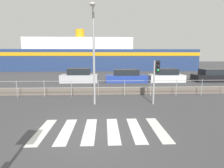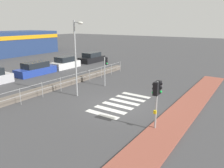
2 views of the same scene
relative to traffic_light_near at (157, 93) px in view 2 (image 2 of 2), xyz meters
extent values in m
plane|color=#424244|center=(2.02, 3.55, -2.07)|extent=(160.00, 160.00, 0.00)
cube|color=#934C3D|center=(2.02, -0.55, -2.01)|extent=(24.00, 1.80, 0.12)
cube|color=silver|center=(0.08, 3.55, -2.07)|extent=(0.45, 2.40, 0.01)
cube|color=silver|center=(0.98, 3.55, -2.07)|extent=(0.45, 2.40, 0.01)
cube|color=silver|center=(1.88, 3.55, -2.07)|extent=(0.45, 2.40, 0.01)
cube|color=silver|center=(2.78, 3.55, -2.07)|extent=(0.45, 2.40, 0.01)
cube|color=silver|center=(3.68, 3.55, -2.07)|extent=(0.45, 2.40, 0.01)
cube|color=silver|center=(4.58, 3.55, -2.07)|extent=(0.45, 2.40, 0.01)
cube|color=#6B6056|center=(2.02, 10.10, -1.83)|extent=(20.76, 0.55, 0.49)
cylinder|color=#9EA0A3|center=(2.02, 9.22, -0.94)|extent=(18.69, 0.03, 0.03)
cylinder|color=#9EA0A3|center=(2.02, 9.22, -1.42)|extent=(18.69, 0.03, 0.03)
cylinder|color=#9EA0A3|center=(-1.72, 9.22, -1.48)|extent=(0.04, 0.04, 1.19)
cylinder|color=#9EA0A3|center=(0.15, 9.22, -1.48)|extent=(0.04, 0.04, 1.19)
cylinder|color=#9EA0A3|center=(2.02, 9.22, -1.48)|extent=(0.04, 0.04, 1.19)
cylinder|color=#9EA0A3|center=(3.89, 9.22, -1.48)|extent=(0.04, 0.04, 1.19)
cylinder|color=#9EA0A3|center=(5.76, 9.22, -1.48)|extent=(0.04, 0.04, 1.19)
cylinder|color=#9EA0A3|center=(7.62, 9.22, -1.48)|extent=(0.04, 0.04, 1.19)
cylinder|color=#9EA0A3|center=(9.49, 9.22, -1.48)|extent=(0.04, 0.04, 1.19)
cylinder|color=#9EA0A3|center=(11.36, 9.22, -1.48)|extent=(0.04, 0.04, 1.19)
cylinder|color=#9EA0A3|center=(0.00, 0.00, -0.74)|extent=(0.10, 0.10, 2.65)
cube|color=black|center=(-0.17, 0.00, 0.24)|extent=(0.24, 0.24, 0.68)
sphere|color=black|center=(-0.17, 0.14, 0.45)|extent=(0.13, 0.13, 0.13)
sphere|color=black|center=(-0.17, 0.14, 0.24)|extent=(0.13, 0.13, 0.13)
sphere|color=#19D84C|center=(-0.17, 0.14, 0.03)|extent=(0.13, 0.13, 0.13)
cube|color=black|center=(0.17, 0.00, 0.24)|extent=(0.24, 0.24, 0.68)
sphere|color=black|center=(0.17, -0.14, 0.45)|extent=(0.13, 0.13, 0.13)
sphere|color=black|center=(0.17, -0.14, 0.24)|extent=(0.13, 0.13, 0.13)
sphere|color=#19D84C|center=(0.17, -0.14, 0.03)|extent=(0.13, 0.13, 0.13)
cube|color=yellow|center=(-0.11, 0.00, -1.02)|extent=(0.10, 0.14, 0.18)
cylinder|color=#9EA0A3|center=(5.37, 7.15, -0.77)|extent=(0.10, 0.10, 2.60)
cube|color=black|center=(5.54, 7.15, 0.19)|extent=(0.24, 0.24, 0.68)
sphere|color=black|center=(5.54, 7.01, 0.40)|extent=(0.13, 0.13, 0.13)
sphere|color=black|center=(5.54, 7.01, 0.19)|extent=(0.13, 0.13, 0.13)
sphere|color=#19D84C|center=(5.54, 7.01, -0.02)|extent=(0.13, 0.13, 0.13)
cylinder|color=#9EA0A3|center=(1.86, 7.28, 0.77)|extent=(0.12, 0.12, 5.69)
cylinder|color=#9EA0A3|center=(1.86, 6.97, 3.47)|extent=(0.07, 0.61, 0.07)
ellipsoid|color=silver|center=(1.86, 6.67, 3.42)|extent=(0.32, 0.42, 0.19)
cube|color=#233D9E|center=(4.85, 16.16, -1.69)|extent=(4.47, 1.76, 0.76)
cube|color=#1E2328|center=(4.85, 16.16, -0.99)|extent=(2.68, 1.55, 0.63)
cube|color=silver|center=(9.34, 16.16, -1.67)|extent=(3.82, 1.74, 0.80)
cube|color=#1E2328|center=(9.34, 16.16, -0.95)|extent=(2.29, 1.53, 0.65)
cube|color=black|center=(14.62, 16.16, -1.68)|extent=(4.13, 1.87, 0.77)
cube|color=#1E2328|center=(14.62, 16.16, -0.98)|extent=(2.48, 1.64, 0.63)
camera|label=1|loc=(2.45, -2.89, 0.80)|focal=28.00mm
camera|label=2|loc=(-10.01, -3.99, 3.39)|focal=35.00mm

